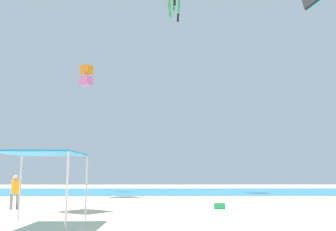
{
  "coord_description": "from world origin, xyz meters",
  "views": [
    {
      "loc": [
        -2.46,
        -14.15,
        1.72
      ],
      "look_at": [
        -2.05,
        15.09,
        6.18
      ],
      "focal_mm": 41.71,
      "sensor_mm": 36.0,
      "label": 1
    }
  ],
  "objects_px": {
    "person_leftmost": "(15,189)",
    "kite_box_orange": "(86,75)",
    "canopy_tent": "(42,156)",
    "cooler_box": "(219,206)"
  },
  "relations": [
    {
      "from": "person_leftmost",
      "to": "kite_box_orange",
      "type": "distance_m",
      "value": 24.15
    },
    {
      "from": "canopy_tent",
      "to": "kite_box_orange",
      "type": "height_order",
      "value": "kite_box_orange"
    },
    {
      "from": "cooler_box",
      "to": "kite_box_orange",
      "type": "relative_size",
      "value": 0.25
    },
    {
      "from": "cooler_box",
      "to": "canopy_tent",
      "type": "bearing_deg",
      "value": -138.61
    },
    {
      "from": "canopy_tent",
      "to": "kite_box_orange",
      "type": "xyz_separation_m",
      "value": [
        -4.09,
        27.56,
        10.08
      ]
    },
    {
      "from": "person_leftmost",
      "to": "cooler_box",
      "type": "bearing_deg",
      "value": 146.86
    },
    {
      "from": "canopy_tent",
      "to": "person_leftmost",
      "type": "relative_size",
      "value": 1.86
    },
    {
      "from": "person_leftmost",
      "to": "kite_box_orange",
      "type": "bearing_deg",
      "value": -120.74
    },
    {
      "from": "canopy_tent",
      "to": "kite_box_orange",
      "type": "distance_m",
      "value": 29.63
    },
    {
      "from": "canopy_tent",
      "to": "cooler_box",
      "type": "relative_size",
      "value": 5.57
    }
  ]
}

